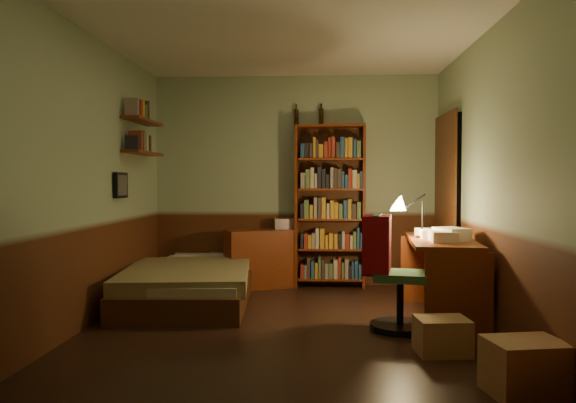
{
  "coord_description": "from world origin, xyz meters",
  "views": [
    {
      "loc": [
        0.28,
        -4.99,
        1.28
      ],
      "look_at": [
        0.0,
        0.25,
        1.1
      ],
      "focal_mm": 35.0,
      "sensor_mm": 36.0,
      "label": 1
    }
  ],
  "objects_px": {
    "bookshelf": "(331,206)",
    "desk": "(441,278)",
    "dresser": "(259,259)",
    "mini_stereo": "(284,224)",
    "cardboard_box_b": "(442,336)",
    "cardboard_box_a": "(526,368)",
    "desk_lamp": "(423,206)",
    "office_chair": "(400,270)",
    "bed": "(192,270)"
  },
  "relations": [
    {
      "from": "bookshelf",
      "to": "desk",
      "type": "xyz_separation_m",
      "value": [
        1.0,
        -1.5,
        -0.61
      ]
    },
    {
      "from": "dresser",
      "to": "mini_stereo",
      "type": "height_order",
      "value": "mini_stereo"
    },
    {
      "from": "mini_stereo",
      "to": "cardboard_box_b",
      "type": "xyz_separation_m",
      "value": [
        1.35,
        -2.68,
        -0.63
      ]
    },
    {
      "from": "cardboard_box_a",
      "to": "cardboard_box_b",
      "type": "height_order",
      "value": "cardboard_box_a"
    },
    {
      "from": "mini_stereo",
      "to": "desk_lamp",
      "type": "height_order",
      "value": "desk_lamp"
    },
    {
      "from": "cardboard_box_b",
      "to": "mini_stereo",
      "type": "bearing_deg",
      "value": 116.69
    },
    {
      "from": "dresser",
      "to": "office_chair",
      "type": "relative_size",
      "value": 0.76
    },
    {
      "from": "bed",
      "to": "cardboard_box_a",
      "type": "xyz_separation_m",
      "value": [
        2.61,
        -2.55,
        -0.17
      ]
    },
    {
      "from": "bookshelf",
      "to": "desk",
      "type": "height_order",
      "value": "bookshelf"
    },
    {
      "from": "cardboard_box_a",
      "to": "desk_lamp",
      "type": "bearing_deg",
      "value": 97.0
    },
    {
      "from": "dresser",
      "to": "desk",
      "type": "distance_m",
      "value": 2.35
    },
    {
      "from": "dresser",
      "to": "bookshelf",
      "type": "distance_m",
      "value": 1.08
    },
    {
      "from": "bed",
      "to": "dresser",
      "type": "bearing_deg",
      "value": 47.58
    },
    {
      "from": "desk_lamp",
      "to": "bed",
      "type": "bearing_deg",
      "value": 168.96
    },
    {
      "from": "bookshelf",
      "to": "office_chair",
      "type": "distance_m",
      "value": 2.1
    },
    {
      "from": "dresser",
      "to": "bookshelf",
      "type": "relative_size",
      "value": 0.4
    },
    {
      "from": "bed",
      "to": "desk_lamp",
      "type": "xyz_separation_m",
      "value": [
        2.36,
        -0.53,
        0.72
      ]
    },
    {
      "from": "desk_lamp",
      "to": "cardboard_box_a",
      "type": "distance_m",
      "value": 2.22
    },
    {
      "from": "bed",
      "to": "cardboard_box_a",
      "type": "distance_m",
      "value": 3.66
    },
    {
      "from": "dresser",
      "to": "office_chair",
      "type": "bearing_deg",
      "value": -76.35
    },
    {
      "from": "desk_lamp",
      "to": "cardboard_box_b",
      "type": "distance_m",
      "value": 1.53
    },
    {
      "from": "desk_lamp",
      "to": "desk",
      "type": "bearing_deg",
      "value": -28.21
    },
    {
      "from": "desk_lamp",
      "to": "cardboard_box_b",
      "type": "bearing_deg",
      "value": -91.75
    },
    {
      "from": "bed",
      "to": "cardboard_box_b",
      "type": "xyz_separation_m",
      "value": [
        2.29,
        -1.76,
        -0.2
      ]
    },
    {
      "from": "bookshelf",
      "to": "desk_lamp",
      "type": "distance_m",
      "value": 1.65
    },
    {
      "from": "bed",
      "to": "bookshelf",
      "type": "xyz_separation_m",
      "value": [
        1.52,
        0.88,
        0.65
      ]
    },
    {
      "from": "bed",
      "to": "mini_stereo",
      "type": "bearing_deg",
      "value": 41.04
    },
    {
      "from": "desk_lamp",
      "to": "cardboard_box_b",
      "type": "height_order",
      "value": "desk_lamp"
    },
    {
      "from": "desk",
      "to": "desk_lamp",
      "type": "height_order",
      "value": "desk_lamp"
    },
    {
      "from": "desk",
      "to": "cardboard_box_b",
      "type": "bearing_deg",
      "value": -96.43
    },
    {
      "from": "bed",
      "to": "cardboard_box_a",
      "type": "bearing_deg",
      "value": -47.63
    },
    {
      "from": "bed",
      "to": "desk",
      "type": "bearing_deg",
      "value": -17.17
    },
    {
      "from": "desk",
      "to": "cardboard_box_a",
      "type": "height_order",
      "value": "desk"
    },
    {
      "from": "bookshelf",
      "to": "cardboard_box_a",
      "type": "xyz_separation_m",
      "value": [
        1.09,
        -3.43,
        -0.82
      ]
    },
    {
      "from": "bed",
      "to": "dresser",
      "type": "xyz_separation_m",
      "value": [
        0.65,
        0.79,
        0.02
      ]
    },
    {
      "from": "desk_lamp",
      "to": "cardboard_box_a",
      "type": "bearing_deg",
      "value": -81.32
    },
    {
      "from": "desk",
      "to": "cardboard_box_a",
      "type": "xyz_separation_m",
      "value": [
        0.09,
        -1.93,
        -0.21
      ]
    },
    {
      "from": "bed",
      "to": "mini_stereo",
      "type": "distance_m",
      "value": 1.39
    },
    {
      "from": "bed",
      "to": "desk",
      "type": "relative_size",
      "value": 1.61
    },
    {
      "from": "desk",
      "to": "bookshelf",
      "type": "bearing_deg",
      "value": 128.87
    },
    {
      "from": "dresser",
      "to": "cardboard_box_a",
      "type": "height_order",
      "value": "dresser"
    },
    {
      "from": "bed",
      "to": "dresser",
      "type": "relative_size",
      "value": 2.83
    },
    {
      "from": "desk_lamp",
      "to": "bookshelf",
      "type": "bearing_deg",
      "value": 122.61
    },
    {
      "from": "desk",
      "to": "dresser",
      "type": "bearing_deg",
      "value": 147.97
    },
    {
      "from": "bed",
      "to": "mini_stereo",
      "type": "height_order",
      "value": "mini_stereo"
    },
    {
      "from": "mini_stereo",
      "to": "desk",
      "type": "bearing_deg",
      "value": -55.32
    },
    {
      "from": "desk_lamp",
      "to": "cardboard_box_b",
      "type": "relative_size",
      "value": 1.61
    },
    {
      "from": "bookshelf",
      "to": "office_chair",
      "type": "relative_size",
      "value": 1.9
    },
    {
      "from": "bookshelf",
      "to": "cardboard_box_a",
      "type": "bearing_deg",
      "value": -66.75
    },
    {
      "from": "dresser",
      "to": "cardboard_box_a",
      "type": "relative_size",
      "value": 1.79
    }
  ]
}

